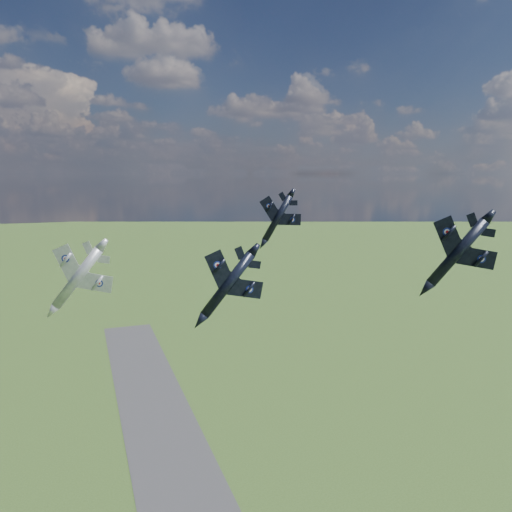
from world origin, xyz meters
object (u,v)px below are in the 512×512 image
object	(u,v)px
jet_lead_navy	(228,284)
jet_high_navy	(278,218)
jet_left_silver	(78,278)
jet_right_navy	(457,253)

from	to	relation	value
jet_lead_navy	jet_high_navy	bearing A→B (deg)	48.84
jet_lead_navy	jet_left_silver	size ratio (longest dim) A/B	1.10
jet_lead_navy	jet_right_navy	distance (m)	33.78
jet_lead_navy	jet_right_navy	size ratio (longest dim) A/B	1.13
jet_lead_navy	jet_left_silver	distance (m)	22.54
jet_right_navy	jet_high_navy	bearing A→B (deg)	132.81
jet_lead_navy	jet_high_navy	xyz separation A→B (m)	(14.13, 14.32, 8.82)
jet_lead_navy	jet_high_navy	distance (m)	21.97
jet_right_navy	jet_left_silver	distance (m)	54.00
jet_lead_navy	jet_right_navy	bearing A→B (deg)	-35.52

